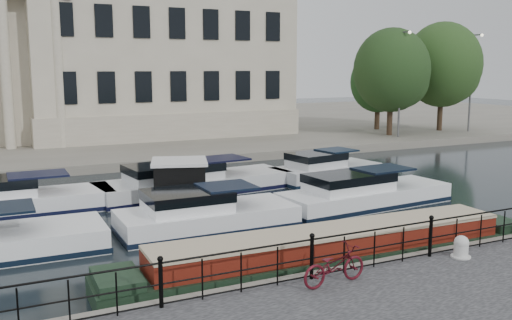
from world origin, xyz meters
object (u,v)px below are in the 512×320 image
(mooring_bollard, at_px, (461,247))
(bicycle, at_px, (334,265))
(narrowboat, at_px, (334,255))
(harbour_hut, at_px, (180,187))

(mooring_bollard, bearing_deg, bicycle, -178.49)
(bicycle, height_order, mooring_bollard, bicycle)
(bicycle, relative_size, narrowboat, 0.13)
(narrowboat, distance_m, harbour_hut, 8.98)
(mooring_bollard, bearing_deg, narrowboat, 142.74)
(harbour_hut, bearing_deg, mooring_bollard, -48.39)
(mooring_bollard, height_order, harbour_hut, harbour_hut)
(bicycle, height_order, harbour_hut, harbour_hut)
(bicycle, height_order, narrowboat, bicycle)
(bicycle, bearing_deg, narrowboat, -39.20)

